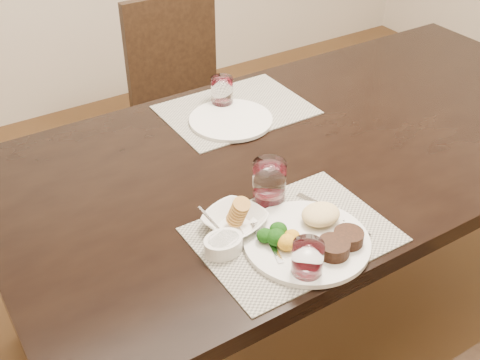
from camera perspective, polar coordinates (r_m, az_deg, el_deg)
ground_plane at (r=2.32m, az=6.57°, el=-12.06°), size 4.50×4.50×0.00m
dining_table at (r=1.89m, az=7.91°, el=1.82°), size 2.00×1.00×0.75m
chair_far at (r=2.65m, az=-5.24°, el=8.31°), size 0.42×0.42×0.90m
placemat_near at (r=1.46m, az=5.04°, el=-5.17°), size 0.46×0.34×0.00m
placemat_far at (r=1.97m, az=-0.39°, el=6.67°), size 0.46×0.34×0.00m
dinner_plate at (r=1.43m, az=6.89°, el=-5.37°), size 0.30×0.30×0.05m
napkin_fork at (r=1.42m, az=2.69°, el=-6.16°), size 0.13×0.18×0.02m
steak_knife at (r=1.50m, az=9.72°, el=-4.03°), size 0.06×0.24×0.01m
cracker_bowl at (r=1.47m, az=-0.49°, el=-3.86°), size 0.19×0.19×0.06m
sauce_ramekin at (r=1.40m, az=-1.59°, el=-6.08°), size 0.10×0.14×0.08m
wine_glass_near at (r=1.53m, az=2.79°, el=-0.43°), size 0.08×0.08×0.12m
far_plate at (r=1.90m, az=-0.87°, el=5.72°), size 0.26×0.26×0.01m
wine_glass_far at (r=1.98m, az=-1.71°, el=8.22°), size 0.07×0.07×0.10m
wine_glass_side at (r=1.33m, az=6.39°, el=-7.79°), size 0.07×0.07×0.10m
salt_cellar at (r=1.66m, az=2.34°, el=0.90°), size 0.05×0.05×0.02m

